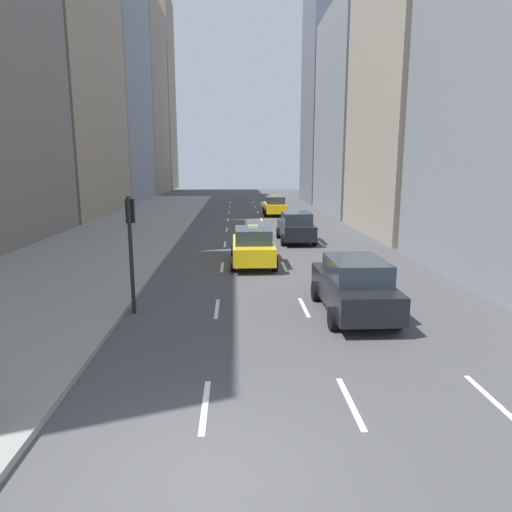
# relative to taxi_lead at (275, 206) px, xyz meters

# --- Properties ---
(ground_plane) EXTENTS (160.00, 160.00, 0.00)m
(ground_plane) POSITION_rel_taxi_lead_xyz_m (-4.00, -35.16, -0.88)
(ground_plane) COLOR #474749
(sidewalk_left) EXTENTS (8.00, 66.00, 0.15)m
(sidewalk_left) POSITION_rel_taxi_lead_xyz_m (-11.00, -8.16, -0.81)
(sidewalk_left) COLOR gray
(sidewalk_left) RESTS_ON ground
(lane_markings) EXTENTS (5.72, 56.00, 0.01)m
(lane_markings) POSITION_rel_taxi_lead_xyz_m (-1.40, -12.16, -0.87)
(lane_markings) COLOR white
(lane_markings) RESTS_ON ground
(building_row_left) EXTENTS (6.00, 89.92, 34.10)m
(building_row_left) POSITION_rel_taxi_lead_xyz_m (-18.00, 11.94, 12.98)
(building_row_left) COLOR gray
(building_row_left) RESTS_ON ground
(taxi_lead) EXTENTS (2.02, 4.40, 1.87)m
(taxi_lead) POSITION_rel_taxi_lead_xyz_m (0.00, 0.00, 0.00)
(taxi_lead) COLOR yellow
(taxi_lead) RESTS_ON ground
(taxi_second) EXTENTS (2.02, 4.40, 1.87)m
(taxi_second) POSITION_rel_taxi_lead_xyz_m (-2.80, -20.74, 0.00)
(taxi_second) COLOR yellow
(taxi_second) RESTS_ON ground
(sedan_black_near) EXTENTS (2.02, 4.52, 1.78)m
(sedan_black_near) POSITION_rel_taxi_lead_xyz_m (0.00, -14.46, 0.02)
(sedan_black_near) COLOR black
(sedan_black_near) RESTS_ON ground
(sedan_silver_behind) EXTENTS (2.02, 4.55, 1.77)m
(sedan_silver_behind) POSITION_rel_taxi_lead_xyz_m (0.00, -27.88, 0.02)
(sedan_silver_behind) COLOR black
(sedan_silver_behind) RESTS_ON ground
(traffic_light_pole) EXTENTS (0.24, 0.42, 3.60)m
(traffic_light_pole) POSITION_rel_taxi_lead_xyz_m (-6.75, -27.38, 1.53)
(traffic_light_pole) COLOR black
(traffic_light_pole) RESTS_ON ground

